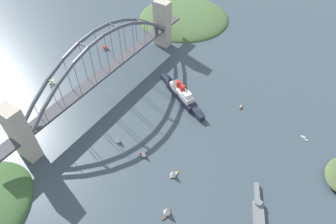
% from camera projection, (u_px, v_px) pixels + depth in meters
% --- Properties ---
extents(ground_plane, '(1400.00, 1400.00, 0.00)m').
position_uv_depth(ground_plane, '(109.00, 89.00, 335.51)').
color(ground_plane, '#3D4C56').
extents(harbor_arch_bridge, '(278.31, 20.05, 73.66)m').
position_uv_depth(harbor_arch_bridge, '(105.00, 67.00, 313.09)').
color(harbor_arch_bridge, '#BCB29E').
rests_on(harbor_arch_bridge, ground).
extents(headland_west_shore, '(137.57, 134.54, 19.34)m').
position_uv_depth(headland_west_shore, '(183.00, 17.00, 448.75)').
color(headland_west_shore, '#476638').
rests_on(headland_west_shore, ground).
extents(ocean_liner, '(42.26, 75.16, 19.01)m').
position_uv_depth(ocean_liner, '(181.00, 94.00, 321.39)').
color(ocean_liner, '#1E2333').
rests_on(ocean_liner, ground).
extents(seaplane_taxiing_near_bridge, '(7.20, 11.14, 5.15)m').
position_uv_depth(seaplane_taxiing_near_bridge, '(105.00, 48.00, 388.84)').
color(seaplane_taxiing_near_bridge, '#B7B7B2').
rests_on(seaplane_taxiing_near_bridge, ground).
extents(seaplane_second_in_formation, '(10.01, 7.02, 4.82)m').
position_uv_depth(seaplane_second_in_formation, '(51.00, 82.00, 340.88)').
color(seaplane_second_in_formation, '#B7B7B2').
rests_on(seaplane_second_in_formation, ground).
extents(small_boat_0, '(9.77, 6.63, 9.51)m').
position_uv_depth(small_boat_0, '(173.00, 173.00, 253.75)').
color(small_boat_0, gold).
rests_on(small_boat_0, ground).
extents(small_boat_1, '(4.28, 7.78, 8.81)m').
position_uv_depth(small_boat_1, '(144.00, 153.00, 268.43)').
color(small_boat_1, '#B2231E').
rests_on(small_boat_1, ground).
extents(small_boat_2, '(6.35, 7.48, 9.68)m').
position_uv_depth(small_boat_2, '(118.00, 139.00, 279.58)').
color(small_boat_2, brown).
rests_on(small_boat_2, ground).
extents(small_boat_3, '(4.03, 7.79, 2.03)m').
position_uv_depth(small_boat_3, '(304.00, 138.00, 285.18)').
color(small_boat_3, silver).
rests_on(small_boat_3, ground).
extents(small_boat_4, '(10.67, 6.05, 10.41)m').
position_uv_depth(small_boat_4, '(167.00, 211.00, 229.75)').
color(small_boat_4, brown).
rests_on(small_boat_4, ground).
extents(small_boat_5, '(7.51, 3.31, 2.41)m').
position_uv_depth(small_boat_5, '(241.00, 107.00, 314.44)').
color(small_boat_5, brown).
rests_on(small_boat_5, ground).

